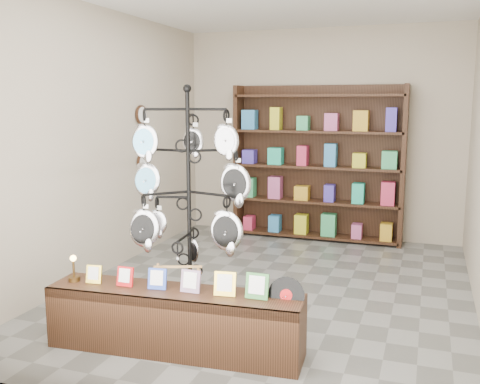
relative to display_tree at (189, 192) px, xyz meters
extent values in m
plane|color=slate|center=(0.38, 1.22, -1.21)|extent=(5.00, 5.00, 0.00)
plane|color=#AA9F89|center=(0.38, 3.72, 0.29)|extent=(4.00, 0.00, 4.00)
plane|color=#AA9F89|center=(0.38, -1.28, 0.29)|extent=(4.00, 0.00, 4.00)
plane|color=#AA9F89|center=(-1.62, 1.22, 0.29)|extent=(0.00, 5.00, 5.00)
cylinder|color=black|center=(0.00, 0.00, -1.20)|extent=(0.53, 0.53, 0.03)
cylinder|color=black|center=(0.00, 0.00, -0.19)|extent=(0.04, 0.04, 2.04)
sphere|color=black|center=(0.00, 0.00, 0.85)|extent=(0.07, 0.07, 0.07)
ellipsoid|color=silver|center=(-0.06, 0.21, -0.57)|extent=(0.11, 0.06, 0.21)
cube|color=tan|center=(0.03, -0.29, -0.56)|extent=(0.37, 0.15, 0.04)
cube|color=black|center=(0.06, -0.42, -0.96)|extent=(2.06, 0.58, 0.50)
cube|color=yellow|center=(-0.63, -0.47, -0.64)|extent=(0.13, 0.06, 0.15)
cube|color=red|center=(-0.36, -0.45, -0.63)|extent=(0.14, 0.06, 0.16)
cube|color=#263FA5|center=(-0.08, -0.43, -0.63)|extent=(0.15, 0.06, 0.17)
cube|color=#E54C33|center=(0.19, -0.41, -0.62)|extent=(0.16, 0.07, 0.18)
cube|color=yellow|center=(0.47, -0.39, -0.62)|extent=(0.17, 0.07, 0.18)
cube|color=#337233|center=(0.72, -0.37, -0.61)|extent=(0.18, 0.07, 0.19)
cylinder|color=black|center=(0.93, -0.30, -0.68)|extent=(0.28, 0.09, 0.27)
cylinder|color=red|center=(0.93, -0.31, -0.68)|extent=(0.09, 0.03, 0.09)
cylinder|color=#4D3516|center=(-0.82, -0.49, -0.69)|extent=(0.09, 0.09, 0.04)
cylinder|color=#4D3516|center=(-0.82, -0.49, -0.61)|extent=(0.02, 0.02, 0.13)
sphere|color=#FFBF59|center=(-0.82, -0.49, -0.52)|extent=(0.05, 0.05, 0.05)
cube|color=black|center=(0.38, 3.66, -0.11)|extent=(2.40, 0.04, 2.20)
cube|color=black|center=(-0.80, 3.50, -0.11)|extent=(0.06, 0.36, 2.20)
cube|color=black|center=(1.56, 3.50, -0.11)|extent=(0.06, 0.36, 2.20)
cube|color=black|center=(0.38, 3.50, -1.16)|extent=(2.36, 0.36, 0.04)
cube|color=black|center=(0.38, 3.50, -0.66)|extent=(2.36, 0.36, 0.03)
cube|color=black|center=(0.38, 3.50, -0.16)|extent=(2.36, 0.36, 0.04)
cube|color=black|center=(0.38, 3.50, 0.34)|extent=(2.36, 0.36, 0.04)
cube|color=black|center=(0.38, 3.50, 0.84)|extent=(2.36, 0.36, 0.04)
cylinder|color=black|center=(-1.59, 2.02, 0.59)|extent=(0.03, 0.24, 0.24)
cylinder|color=black|center=(-1.59, 2.02, -0.01)|extent=(0.03, 0.24, 0.24)
camera|label=1|loc=(1.87, -4.00, 0.73)|focal=40.00mm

